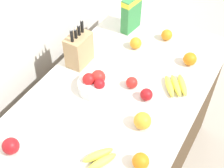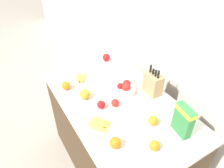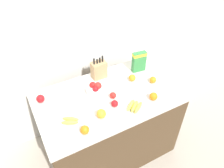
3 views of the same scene
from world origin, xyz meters
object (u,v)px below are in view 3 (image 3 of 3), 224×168
at_px(orange_front_right, 101,114).
at_px(orange_front_left, 153,80).
at_px(apple_leftmost, 115,104).
at_px(orange_near_bowl, 85,130).
at_px(knife_block, 99,70).
at_px(orange_mid_left, 153,96).
at_px(banana_bunch_right, 70,121).
at_px(fruit_bowl, 96,89).
at_px(banana_bunch_left, 135,106).
at_px(apple_middle, 40,99).
at_px(orange_front_center, 132,78).
at_px(cereal_box, 139,61).
at_px(apple_rear, 113,95).

bearing_deg(orange_front_right, orange_front_left, 14.02).
height_order(apple_leftmost, orange_near_bowl, orange_near_bowl).
distance_m(knife_block, orange_mid_left, 0.66).
bearing_deg(banana_bunch_right, fruit_bowl, 34.52).
relative_size(knife_block, banana_bunch_left, 1.51).
distance_m(knife_block, orange_near_bowl, 0.78).
distance_m(apple_middle, orange_front_left, 1.18).
relative_size(fruit_bowl, banana_bunch_left, 1.01).
xyz_separation_m(banana_bunch_right, orange_mid_left, (0.83, -0.12, 0.02)).
height_order(banana_bunch_right, orange_near_bowl, orange_near_bowl).
bearing_deg(banana_bunch_left, knife_block, 99.08).
height_order(orange_near_bowl, orange_front_right, orange_front_right).
height_order(apple_middle, apple_leftmost, apple_middle).
xyz_separation_m(fruit_bowl, orange_front_center, (0.43, -0.02, -0.00)).
height_order(knife_block, banana_bunch_left, knife_block).
height_order(fruit_bowl, banana_bunch_left, fruit_bowl).
distance_m(cereal_box, fruit_bowl, 0.61).
relative_size(banana_bunch_left, apple_middle, 2.52).
distance_m(apple_rear, orange_front_right, 0.28).
xyz_separation_m(knife_block, banana_bunch_left, (0.09, -0.59, -0.08)).
relative_size(cereal_box, apple_middle, 2.98).
bearing_deg(apple_leftmost, fruit_bowl, 104.60).
xyz_separation_m(banana_bunch_left, orange_front_center, (0.20, 0.36, 0.02)).
height_order(apple_middle, orange_front_left, apple_middle).
height_order(banana_bunch_left, apple_middle, apple_middle).
bearing_deg(fruit_bowl, orange_mid_left, -39.48).
bearing_deg(banana_bunch_left, apple_middle, 146.64).
relative_size(banana_bunch_left, orange_front_left, 2.80).
bearing_deg(orange_near_bowl, apple_middle, 112.95).
bearing_deg(orange_front_right, cereal_box, 32.08).
relative_size(banana_bunch_right, orange_front_left, 2.36).
height_order(knife_block, banana_bunch_right, knife_block).
bearing_deg(knife_block, fruit_bowl, -123.76).
relative_size(orange_near_bowl, orange_front_right, 0.88).
bearing_deg(apple_leftmost, orange_near_bowl, -157.64).
xyz_separation_m(knife_block, banana_bunch_right, (-0.51, -0.46, -0.08)).
xyz_separation_m(cereal_box, fruit_bowl, (-0.59, -0.10, -0.09)).
bearing_deg(orange_mid_left, orange_front_center, 94.43).
bearing_deg(banana_bunch_left, orange_mid_left, 1.67).
bearing_deg(banana_bunch_left, banana_bunch_right, 168.53).
xyz_separation_m(cereal_box, orange_front_left, (0.02, -0.26, -0.10)).
xyz_separation_m(apple_rear, orange_front_center, (0.32, 0.14, 0.00)).
xyz_separation_m(knife_block, orange_front_center, (0.29, -0.23, -0.06)).
distance_m(banana_bunch_left, apple_middle, 0.92).
distance_m(banana_bunch_left, orange_front_left, 0.44).
relative_size(knife_block, orange_front_left, 4.21).
height_order(cereal_box, apple_rear, cereal_box).
relative_size(cereal_box, orange_front_center, 3.23).
xyz_separation_m(orange_front_left, orange_front_center, (-0.18, 0.14, 0.00)).
distance_m(fruit_bowl, banana_bunch_left, 0.45).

